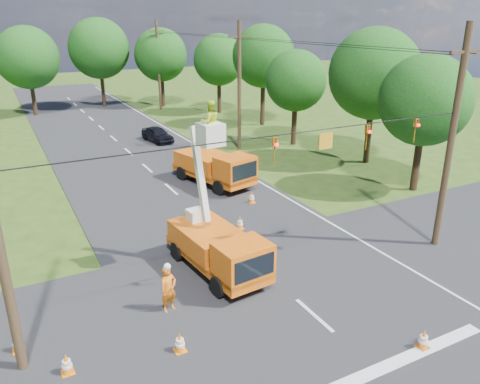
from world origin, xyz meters
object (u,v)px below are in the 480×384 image
pole_right_near (451,140)px  tree_far_a (27,58)px  traffic_cone_1 (424,339)px  traffic_cone_3 (252,197)px  tree_right_b (374,74)px  second_truck (215,167)px  tree_right_e (219,60)px  traffic_cone_7 (233,165)px  distant_car (157,134)px  tree_far_c (161,55)px  traffic_cone_6 (17,342)px  bucket_truck (218,239)px  pole_right_far (158,65)px  traffic_cone_2 (240,223)px  tree_far_b (99,49)px  tree_right_a (425,101)px  tree_right_c (296,81)px  tree_right_d (263,56)px  traffic_cone_4 (180,342)px  traffic_cone_5 (67,364)px  pole_right_mid (239,86)px  ground_worker (169,289)px

pole_right_near → tree_far_a: pole_right_near is taller
traffic_cone_1 → tree_far_a: 48.94m
traffic_cone_1 → traffic_cone_3: size_ratio=1.00×
tree_right_b → second_truck: bearing=177.0°
tree_right_e → tree_far_a: (-18.80, 8.00, 0.38)m
second_truck → traffic_cone_7: 3.41m
tree_right_e → traffic_cone_1: bearing=-106.3°
distant_car → tree_far_c: (6.32, 16.81, 5.41)m
tree_far_c → pole_right_near: bearing=-91.4°
traffic_cone_3 → traffic_cone_6: (-12.93, -7.82, 0.00)m
traffic_cone_1 → bucket_truck: bearing=116.6°
pole_right_far → tree_right_b: size_ratio=1.04×
tree_right_e → traffic_cone_2: bearing=-113.5°
distant_car → tree_right_e: tree_right_e is taller
bucket_truck → tree_far_b: tree_far_b is taller
tree_right_a → tree_right_e: (0.30, 29.00, 0.25)m
tree_right_c → pole_right_far: bearing=102.6°
distant_car → tree_right_d: (11.62, 1.81, 6.02)m
distant_car → traffic_cone_3: 16.51m
bucket_truck → tree_far_b: 43.13m
tree_right_a → tree_right_c: size_ratio=1.06×
traffic_cone_4 → traffic_cone_5: 3.42m
bucket_truck → traffic_cone_2: bucket_truck is taller
traffic_cone_1 → pole_right_far: pole_right_far is taller
distant_car → tree_right_d: bearing=-0.2°
bucket_truck → distant_car: 23.27m
pole_right_far → tree_right_b: 28.78m
traffic_cone_4 → tree_right_c: bearing=48.5°
traffic_cone_5 → pole_right_mid: size_ratio=0.07×
pole_right_far → tree_right_a: (5.00, -34.00, 0.46)m
pole_right_near → pole_right_far: 40.00m
pole_right_near → pole_right_mid: same height
tree_far_a → pole_right_mid: bearing=-59.6°
traffic_cone_2 → traffic_cone_3: 3.66m
second_truck → tree_far_b: size_ratio=0.62×
ground_worker → tree_right_e: (18.28, 34.23, 4.91)m
traffic_cone_1 → tree_right_e: bearing=73.7°
ground_worker → tree_far_c: tree_far_c is taller
traffic_cone_2 → pole_right_near: size_ratio=0.07×
traffic_cone_3 → pole_right_mid: size_ratio=0.07×
second_truck → traffic_cone_7: second_truck is taller
traffic_cone_5 → tree_right_a: tree_right_a is taller
pole_right_mid → tree_right_e: size_ratio=1.16×
traffic_cone_4 → tree_far_b: 47.67m
pole_right_near → tree_right_b: pole_right_near is taller
traffic_cone_5 → second_truck: bearing=50.4°
bucket_truck → traffic_cone_5: size_ratio=10.10×
traffic_cone_4 → tree_far_b: size_ratio=0.07×
traffic_cone_6 → tree_far_c: tree_far_c is taller
pole_right_mid → ground_worker: bearing=-124.0°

